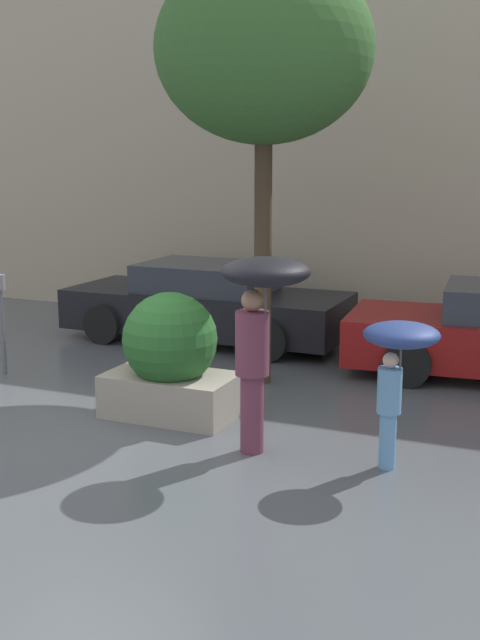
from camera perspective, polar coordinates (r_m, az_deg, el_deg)
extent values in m
plane|color=#51565B|center=(8.40, -11.29, -8.50)|extent=(40.00, 40.00, 0.00)
cube|color=#B7A88E|center=(13.72, 4.07, 12.29)|extent=(18.00, 0.30, 6.00)
cube|color=#9E9384|center=(8.98, -4.93, -5.33)|extent=(1.43, 0.83, 0.48)
sphere|color=#286028|center=(8.82, -5.00, -1.40)|extent=(1.05, 1.05, 1.05)
cylinder|color=brown|center=(7.86, 0.86, -6.66)|extent=(0.23, 0.23, 0.79)
cylinder|color=brown|center=(7.66, 0.88, -1.66)|extent=(0.33, 0.33, 0.62)
sphere|color=#997056|center=(7.58, 0.89, 1.40)|extent=(0.21, 0.21, 0.21)
cylinder|color=#4C4C51|center=(7.51, 1.82, 0.92)|extent=(0.02, 0.02, 0.67)
ellipsoid|color=black|center=(7.45, 1.84, 3.45)|extent=(0.84, 0.84, 0.27)
cylinder|color=#669ED1|center=(7.63, 10.44, -8.42)|extent=(0.16, 0.16, 0.54)
cylinder|color=#669ED1|center=(7.48, 10.58, -4.95)|extent=(0.22, 0.22, 0.43)
sphere|color=beige|center=(7.40, 10.66, -2.83)|extent=(0.15, 0.15, 0.15)
cylinder|color=#4C4C51|center=(7.35, 11.33, -3.00)|extent=(0.02, 0.02, 0.52)
ellipsoid|color=navy|center=(7.29, 11.42, -1.03)|extent=(0.69, 0.69, 0.22)
cube|color=black|center=(12.51, -2.38, 0.70)|extent=(4.38, 1.68, 0.61)
cube|color=#2D333D|center=(12.42, -2.40, 3.06)|extent=(1.97, 1.43, 0.43)
cylinder|color=black|center=(12.48, -9.68, -0.28)|extent=(0.60, 0.22, 0.60)
cylinder|color=black|center=(13.89, -5.92, 1.05)|extent=(0.60, 0.22, 0.60)
cylinder|color=black|center=(11.26, 1.99, -1.44)|extent=(0.60, 0.22, 0.60)
cylinder|color=black|center=(12.80, 4.75, 0.15)|extent=(0.60, 0.22, 0.60)
cylinder|color=black|center=(10.25, 11.80, -3.03)|extent=(0.62, 0.27, 0.60)
cylinder|color=black|center=(11.87, 12.72, -1.03)|extent=(0.62, 0.27, 0.60)
cylinder|color=#423323|center=(9.96, 1.64, 4.89)|extent=(0.22, 0.22, 3.36)
ellipsoid|color=#38662D|center=(9.96, 1.72, 18.70)|extent=(2.60, 2.60, 2.21)
cylinder|color=#595B60|center=(10.99, -16.52, -0.84)|extent=(0.05, 0.05, 1.13)
cylinder|color=gray|center=(10.87, -16.72, 2.59)|extent=(0.14, 0.14, 0.20)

